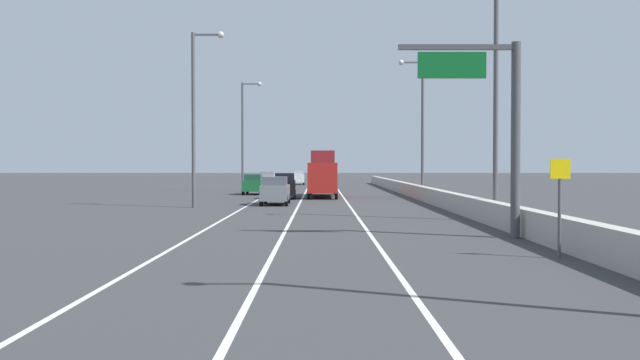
# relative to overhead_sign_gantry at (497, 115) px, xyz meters

# --- Properties ---
(ground_plane) EXTENTS (320.00, 320.00, 0.00)m
(ground_plane) POSITION_rel_overhead_sign_gantry_xyz_m (-6.22, 40.73, -4.73)
(ground_plane) COLOR #38383A
(lane_stripe_left) EXTENTS (0.16, 130.00, 0.00)m
(lane_stripe_left) POSITION_rel_overhead_sign_gantry_xyz_m (-11.72, 31.73, -4.73)
(lane_stripe_left) COLOR silver
(lane_stripe_left) RESTS_ON ground_plane
(lane_stripe_center) EXTENTS (0.16, 130.00, 0.00)m
(lane_stripe_center) POSITION_rel_overhead_sign_gantry_xyz_m (-8.22, 31.73, -4.73)
(lane_stripe_center) COLOR silver
(lane_stripe_center) RESTS_ON ground_plane
(lane_stripe_right) EXTENTS (0.16, 130.00, 0.00)m
(lane_stripe_right) POSITION_rel_overhead_sign_gantry_xyz_m (-4.72, 31.73, -4.73)
(lane_stripe_right) COLOR silver
(lane_stripe_right) RESTS_ON ground_plane
(jersey_barrier_right) EXTENTS (0.60, 120.00, 1.10)m
(jersey_barrier_right) POSITION_rel_overhead_sign_gantry_xyz_m (1.34, 16.73, -4.18)
(jersey_barrier_right) COLOR #B2ADA3
(jersey_barrier_right) RESTS_ON ground_plane
(overhead_sign_gantry) EXTENTS (4.68, 0.36, 7.50)m
(overhead_sign_gantry) POSITION_rel_overhead_sign_gantry_xyz_m (0.00, 0.00, 0.00)
(overhead_sign_gantry) COLOR #47474C
(overhead_sign_gantry) RESTS_ON ground_plane
(speed_advisory_sign) EXTENTS (0.60, 0.11, 3.00)m
(speed_advisory_sign) POSITION_rel_overhead_sign_gantry_xyz_m (0.44, -5.65, -2.96)
(speed_advisory_sign) COLOR #4C4C51
(speed_advisory_sign) RESTS_ON ground_plane
(lamp_post_right_second) EXTENTS (2.14, 0.44, 11.50)m
(lamp_post_right_second) POSITION_rel_overhead_sign_gantry_xyz_m (1.79, 7.93, 1.79)
(lamp_post_right_second) COLOR #4C4C51
(lamp_post_right_second) RESTS_ON ground_plane
(lamp_post_right_third) EXTENTS (2.14, 0.44, 11.50)m
(lamp_post_right_third) POSITION_rel_overhead_sign_gantry_xyz_m (1.55, 30.48, 1.79)
(lamp_post_right_third) COLOR #4C4C51
(lamp_post_right_third) RESTS_ON ground_plane
(lamp_post_left_mid) EXTENTS (2.14, 0.44, 11.50)m
(lamp_post_left_mid) POSITION_rel_overhead_sign_gantry_xyz_m (-14.79, 18.44, 1.79)
(lamp_post_left_mid) COLOR #4C4C51
(lamp_post_left_mid) RESTS_ON ground_plane
(lamp_post_left_far) EXTENTS (2.14, 0.44, 11.50)m
(lamp_post_left_far) POSITION_rel_overhead_sign_gantry_xyz_m (-14.66, 45.50, 1.79)
(lamp_post_left_far) COLOR #4C4C51
(lamp_post_left_far) RESTS_ON ground_plane
(car_white_0) EXTENTS (1.87, 4.16, 1.98)m
(car_white_0) POSITION_rel_overhead_sign_gantry_xyz_m (-9.80, 68.88, -3.74)
(car_white_0) COLOR white
(car_white_0) RESTS_ON ground_plane
(car_green_1) EXTENTS (1.86, 4.16, 1.91)m
(car_green_1) POSITION_rel_overhead_sign_gantry_xyz_m (-13.01, 38.08, -3.78)
(car_green_1) COLOR #196033
(car_green_1) RESTS_ON ground_plane
(car_black_2) EXTENTS (1.95, 4.15, 2.12)m
(car_black_2) POSITION_rel_overhead_sign_gantry_xyz_m (-9.65, 30.04, -3.68)
(car_black_2) COLOR black
(car_black_2) RESTS_ON ground_plane
(car_silver_3) EXTENTS (1.97, 4.33, 2.03)m
(car_silver_3) POSITION_rel_overhead_sign_gantry_xyz_m (-12.61, 50.22, -3.72)
(car_silver_3) COLOR #B7B7BC
(car_silver_3) RESTS_ON ground_plane
(car_gray_4) EXTENTS (1.93, 4.41, 1.97)m
(car_gray_4) POSITION_rel_overhead_sign_gantry_xyz_m (-9.88, 21.60, -3.74)
(car_gray_4) COLOR slate
(car_gray_4) RESTS_ON ground_plane
(box_truck) EXTENTS (2.53, 9.90, 4.07)m
(box_truck) POSITION_rel_overhead_sign_gantry_xyz_m (-6.51, 33.32, -2.87)
(box_truck) COLOR #A51E19
(box_truck) RESTS_ON ground_plane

